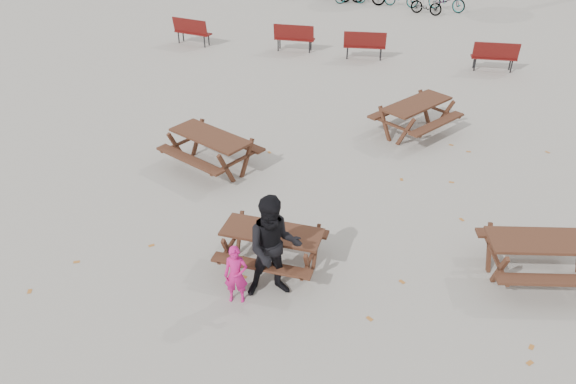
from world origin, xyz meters
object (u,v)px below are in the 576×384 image
(main_picnic_table, at_px, (272,239))
(picnic_table_east, at_px, (541,259))
(picnic_table_north, at_px, (211,152))
(soda_bottle, at_px, (260,231))
(child, at_px, (236,275))
(picnic_table_far, at_px, (415,118))
(adult, at_px, (274,248))
(food_tray, at_px, (267,231))

(main_picnic_table, height_order, picnic_table_east, picnic_table_east)
(main_picnic_table, distance_m, picnic_table_north, 3.99)
(soda_bottle, distance_m, picnic_table_north, 4.03)
(child, distance_m, picnic_table_far, 7.80)
(child, height_order, adult, adult)
(adult, distance_m, picnic_table_east, 4.76)
(food_tray, bearing_deg, soda_bottle, -131.28)
(main_picnic_table, xyz_separation_m, soda_bottle, (-0.16, -0.15, 0.26))
(child, distance_m, adult, 0.78)
(food_tray, bearing_deg, picnic_table_north, 128.10)
(food_tray, xyz_separation_m, adult, (0.34, -0.65, 0.18))
(food_tray, height_order, picnic_table_east, picnic_table_east)
(main_picnic_table, bearing_deg, adult, -69.49)
(child, bearing_deg, picnic_table_north, 104.19)
(food_tray, relative_size, adult, 0.09)
(main_picnic_table, relative_size, soda_bottle, 10.59)
(child, distance_m, picnic_table_north, 4.71)
(picnic_table_east, distance_m, picnic_table_far, 6.03)
(food_tray, relative_size, picnic_table_far, 0.09)
(child, relative_size, picnic_table_far, 0.54)
(food_tray, distance_m, adult, 0.75)
(picnic_table_east, xyz_separation_m, picnic_table_north, (-7.19, 2.05, 0.02))
(soda_bottle, distance_m, picnic_table_east, 4.98)
(adult, xyz_separation_m, picnic_table_far, (1.67, 7.11, -0.53))
(picnic_table_east, distance_m, picnic_table_north, 7.48)
(picnic_table_east, bearing_deg, picnic_table_north, 149.51)
(soda_bottle, bearing_deg, adult, -52.20)
(food_tray, distance_m, picnic_table_far, 6.78)
(main_picnic_table, relative_size, food_tray, 10.00)
(main_picnic_table, relative_size, picnic_table_north, 0.89)
(picnic_table_far, bearing_deg, adult, -161.46)
(child, relative_size, picnic_table_north, 0.54)
(adult, relative_size, picnic_table_north, 0.96)
(adult, distance_m, picnic_table_far, 7.32)
(soda_bottle, height_order, adult, adult)
(main_picnic_table, height_order, picnic_table_north, picnic_table_north)
(picnic_table_far, bearing_deg, child, -164.79)
(soda_bottle, bearing_deg, food_tray, 48.72)
(food_tray, xyz_separation_m, child, (-0.21, -1.01, -0.24))
(picnic_table_east, bearing_deg, soda_bottle, 179.20)
(child, bearing_deg, main_picnic_table, 60.53)
(picnic_table_north, height_order, picnic_table_far, picnic_table_far)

